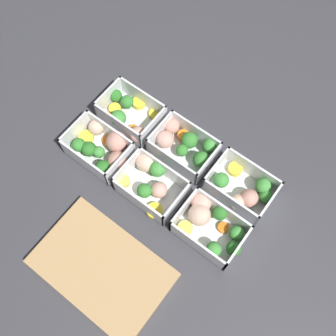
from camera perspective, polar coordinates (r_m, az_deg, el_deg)
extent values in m
plane|color=#38383D|center=(0.92, 0.00, -0.53)|extent=(4.00, 4.00, 0.00)
cube|color=white|center=(0.92, 10.29, -3.24)|extent=(0.15, 0.10, 0.00)
cube|color=white|center=(0.91, 12.21, -0.33)|extent=(0.15, 0.01, 0.06)
cube|color=white|center=(0.88, 8.88, -4.97)|extent=(0.15, 0.01, 0.06)
cube|color=white|center=(0.89, 14.33, -5.11)|extent=(0.01, 0.10, 0.06)
cube|color=white|center=(0.90, 6.89, -0.10)|extent=(0.01, 0.10, 0.06)
sphere|color=tan|center=(0.89, 11.65, -4.29)|extent=(0.06, 0.06, 0.04)
cylinder|color=#49883F|center=(0.91, 13.75, -4.41)|extent=(0.01, 0.01, 0.01)
sphere|color=#388433|center=(0.90, 14.00, -4.03)|extent=(0.03, 0.03, 0.03)
cylinder|color=#519448|center=(0.92, 13.32, -2.99)|extent=(0.01, 0.01, 0.02)
sphere|color=#42933D|center=(0.90, 13.62, -2.49)|extent=(0.04, 0.04, 0.04)
cylinder|color=#519448|center=(0.91, 7.58, -2.25)|extent=(0.01, 0.01, 0.02)
sphere|color=#42933D|center=(0.89, 7.75, -1.74)|extent=(0.04, 0.04, 0.04)
sphere|color=beige|center=(0.89, 9.97, -4.88)|extent=(0.05, 0.05, 0.04)
cylinder|color=yellow|center=(0.93, 9.71, -0.17)|extent=(0.05, 0.05, 0.02)
cube|color=white|center=(0.94, 2.23, 2.22)|extent=(0.15, 0.10, 0.00)
cube|color=white|center=(0.94, 4.05, 5.09)|extent=(0.15, 0.01, 0.06)
cube|color=white|center=(0.90, 0.48, 0.81)|extent=(0.15, 0.01, 0.06)
cube|color=white|center=(0.90, 5.88, 0.57)|extent=(0.01, 0.10, 0.06)
cube|color=white|center=(0.94, -1.18, 5.32)|extent=(0.01, 0.10, 0.06)
cylinder|color=#49883F|center=(0.93, 1.80, 2.29)|extent=(0.01, 0.01, 0.01)
sphere|color=#388433|center=(0.92, 1.82, 2.73)|extent=(0.03, 0.03, 0.03)
cylinder|color=#49883F|center=(0.94, 3.21, 3.32)|extent=(0.01, 0.01, 0.01)
sphere|color=#388433|center=(0.92, 3.28, 3.94)|extent=(0.04, 0.04, 0.04)
cylinder|color=#519448|center=(0.94, 5.96, 2.70)|extent=(0.01, 0.01, 0.01)
sphere|color=#42933D|center=(0.92, 6.08, 3.25)|extent=(0.03, 0.03, 0.03)
cylinder|color=#49883F|center=(0.92, 4.75, 0.71)|extent=(0.01, 0.01, 0.01)
sphere|color=#388433|center=(0.91, 4.85, 1.25)|extent=(0.04, 0.04, 0.04)
cylinder|color=orange|center=(0.95, 2.24, 4.72)|extent=(0.03, 0.03, 0.01)
sphere|color=#D19E8C|center=(0.93, -0.38, 4.15)|extent=(0.06, 0.06, 0.04)
sphere|color=tan|center=(0.95, 0.54, 6.09)|extent=(0.05, 0.05, 0.04)
cube|color=white|center=(0.99, -5.27, 7.24)|extent=(0.15, 0.10, 0.00)
cube|color=white|center=(0.99, -3.61, 10.02)|extent=(0.15, 0.01, 0.06)
cube|color=white|center=(0.95, -7.26, 6.10)|extent=(0.15, 0.01, 0.06)
cube|color=white|center=(0.94, -2.11, 5.94)|extent=(0.01, 0.10, 0.06)
cube|color=white|center=(1.00, -8.56, 10.12)|extent=(0.01, 0.10, 0.06)
cylinder|color=yellow|center=(0.99, -1.92, 7.85)|extent=(0.04, 0.04, 0.01)
cylinder|color=#519448|center=(0.98, -7.10, 6.59)|extent=(0.01, 0.01, 0.01)
sphere|color=#42933D|center=(0.96, -7.25, 7.23)|extent=(0.04, 0.04, 0.04)
cylinder|color=#49883F|center=(1.00, -5.88, 8.96)|extent=(0.01, 0.01, 0.01)
sphere|color=#388433|center=(0.99, -5.99, 9.56)|extent=(0.03, 0.03, 0.03)
cylinder|color=yellow|center=(1.00, -7.69, 8.45)|extent=(0.04, 0.04, 0.01)
cylinder|color=yellow|center=(1.00, -4.25, 9.39)|extent=(0.04, 0.04, 0.01)
cylinder|color=orange|center=(0.99, -8.93, 7.38)|extent=(0.03, 0.03, 0.01)
cylinder|color=#407A37|center=(1.02, -7.43, 9.83)|extent=(0.01, 0.01, 0.01)
sphere|color=#2D7228|center=(1.00, -7.54, 10.36)|extent=(0.03, 0.03, 0.03)
cylinder|color=orange|center=(0.97, -5.03, 5.62)|extent=(0.03, 0.03, 0.01)
sphere|color=#D19E8C|center=(0.94, -4.43, 4.90)|extent=(0.06, 0.06, 0.04)
cube|color=white|center=(0.88, 5.97, -9.19)|extent=(0.15, 0.10, 0.00)
cube|color=white|center=(0.87, 7.98, -6.22)|extent=(0.15, 0.01, 0.06)
cube|color=white|center=(0.84, 4.25, -11.27)|extent=(0.15, 0.01, 0.06)
cube|color=white|center=(0.85, 10.10, -11.39)|extent=(0.01, 0.10, 0.06)
cube|color=white|center=(0.86, 2.31, -6.02)|extent=(0.01, 0.10, 0.06)
cylinder|color=#407A37|center=(0.88, 7.37, -6.86)|extent=(0.01, 0.01, 0.02)
sphere|color=#2D7228|center=(0.86, 7.53, -6.46)|extent=(0.03, 0.03, 0.03)
cylinder|color=#407A37|center=(0.87, 9.32, -11.70)|extent=(0.01, 0.01, 0.02)
sphere|color=#2D7228|center=(0.85, 9.52, -11.42)|extent=(0.03, 0.03, 0.03)
cylinder|color=#519448|center=(0.86, 6.52, -11.91)|extent=(0.01, 0.01, 0.02)
sphere|color=#42933D|center=(0.84, 6.67, -11.62)|extent=(0.03, 0.03, 0.03)
cylinder|color=orange|center=(0.88, 8.02, -8.57)|extent=(0.03, 0.03, 0.01)
cylinder|color=#519448|center=(0.88, 9.73, -9.60)|extent=(0.01, 0.01, 0.01)
sphere|color=#42933D|center=(0.86, 9.91, -9.31)|extent=(0.03, 0.03, 0.03)
sphere|color=#D19E8C|center=(0.87, 4.88, -4.99)|extent=(0.06, 0.06, 0.05)
sphere|color=beige|center=(0.86, 4.60, -6.79)|extent=(0.06, 0.06, 0.05)
cylinder|color=#DBC647|center=(0.87, 2.49, -8.71)|extent=(0.05, 0.05, 0.01)
cube|color=white|center=(0.90, -2.33, -3.29)|extent=(0.15, 0.10, 0.00)
cube|color=white|center=(0.89, -0.48, -0.35)|extent=(0.15, 0.01, 0.06)
cube|color=white|center=(0.87, -4.38, -5.02)|extent=(0.15, 0.01, 0.06)
cube|color=white|center=(0.86, 1.28, -5.28)|extent=(0.01, 0.10, 0.06)
cube|color=white|center=(0.90, -5.92, -0.11)|extent=(0.01, 0.10, 0.06)
sphere|color=#D19E8C|center=(0.88, -1.33, -3.18)|extent=(0.05, 0.05, 0.04)
cylinder|color=yellow|center=(0.88, -1.96, -6.20)|extent=(0.05, 0.05, 0.01)
cylinder|color=#49883F|center=(0.89, -3.36, -3.72)|extent=(0.01, 0.01, 0.01)
sphere|color=#388433|center=(0.88, -3.43, -3.29)|extent=(0.03, 0.03, 0.03)
cylinder|color=#DBC647|center=(0.91, -6.44, -1.95)|extent=(0.04, 0.04, 0.02)
sphere|color=beige|center=(0.91, -3.21, 0.83)|extent=(0.05, 0.05, 0.05)
cylinder|color=#519448|center=(0.91, -1.52, -0.64)|extent=(0.01, 0.01, 0.01)
sphere|color=#42933D|center=(0.89, -1.55, -0.12)|extent=(0.04, 0.04, 0.04)
cube|color=white|center=(0.96, -9.87, 2.19)|extent=(0.15, 0.10, 0.00)
cube|color=white|center=(0.94, -8.23, 5.05)|extent=(0.15, 0.01, 0.06)
cube|color=white|center=(0.92, -12.11, 0.78)|extent=(0.15, 0.01, 0.06)
cube|color=white|center=(0.90, -6.85, 0.57)|extent=(0.01, 0.10, 0.06)
cube|color=white|center=(0.96, -13.26, 5.17)|extent=(0.01, 0.10, 0.06)
cylinder|color=orange|center=(0.96, -8.65, 3.97)|extent=(0.04, 0.04, 0.01)
sphere|color=beige|center=(0.97, -10.33, 5.85)|extent=(0.05, 0.05, 0.04)
cylinder|color=#519448|center=(0.94, -9.84, 1.84)|extent=(0.01, 0.01, 0.01)
sphere|color=#42933D|center=(0.93, -10.00, 2.29)|extent=(0.03, 0.03, 0.03)
cylinder|color=#407A37|center=(0.95, -11.21, 2.22)|extent=(0.01, 0.01, 0.01)
sphere|color=#2D7228|center=(0.94, -11.41, 2.72)|extent=(0.04, 0.04, 0.04)
sphere|color=tan|center=(0.93, -7.50, 3.78)|extent=(0.05, 0.05, 0.05)
cylinder|color=#49883F|center=(0.96, -12.60, 2.77)|extent=(0.01, 0.01, 0.01)
sphere|color=#388433|center=(0.94, -12.83, 3.29)|extent=(0.03, 0.03, 0.03)
cylinder|color=yellow|center=(0.97, -11.78, 4.37)|extent=(0.05, 0.05, 0.01)
sphere|color=tan|center=(0.91, -7.36, 1.02)|extent=(0.05, 0.05, 0.05)
cylinder|color=#407A37|center=(0.93, -9.25, -0.46)|extent=(0.01, 0.01, 0.01)
sphere|color=#2D7228|center=(0.91, -9.42, 0.01)|extent=(0.04, 0.04, 0.04)
cube|color=tan|center=(0.86, -9.53, -14.14)|extent=(0.28, 0.18, 0.02)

